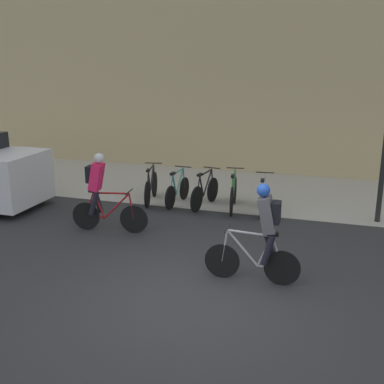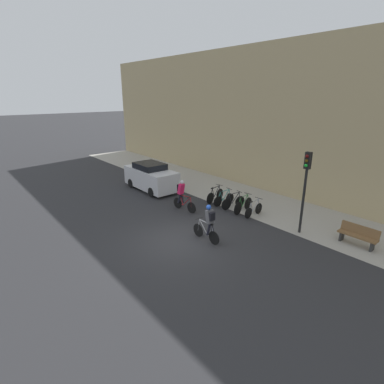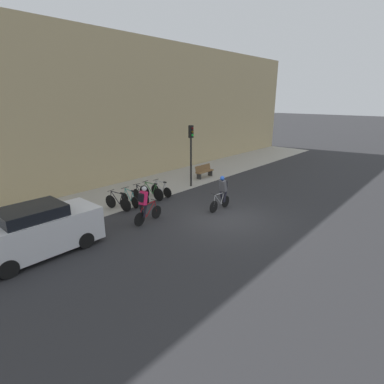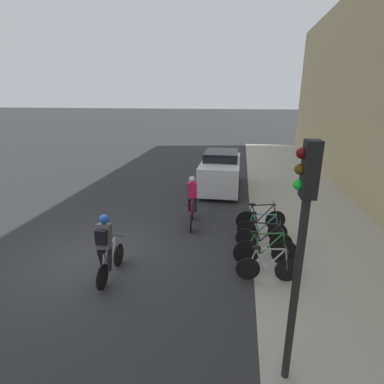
# 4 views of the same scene
# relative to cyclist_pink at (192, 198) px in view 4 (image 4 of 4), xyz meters

# --- Properties ---
(ground) EXTENTS (200.00, 200.00, 0.00)m
(ground) POSITION_rel_cyclist_pink_xyz_m (2.91, -2.41, -0.95)
(ground) COLOR #2B2B2D
(kerb_strip) EXTENTS (44.00, 4.50, 0.01)m
(kerb_strip) POSITION_rel_cyclist_pink_xyz_m (2.91, 4.34, -0.94)
(kerb_strip) COLOR #A39E93
(kerb_strip) RESTS_ON ground
(cyclist_pink) EXTENTS (1.74, 0.49, 1.76)m
(cyclist_pink) POSITION_rel_cyclist_pink_xyz_m (0.00, 0.00, 0.00)
(cyclist_pink) COLOR black
(cyclist_pink) RESTS_ON ground
(cyclist_grey) EXTENTS (1.65, 0.46, 1.75)m
(cyclist_grey) POSITION_rel_cyclist_pink_xyz_m (3.82, -1.49, 0.00)
(cyclist_grey) COLOR black
(cyclist_grey) RESTS_ON ground
(parked_bike_0) EXTENTS (0.50, 1.68, 0.98)m
(parked_bike_0) POSITION_rel_cyclist_pink_xyz_m (0.21, 2.39, -0.54)
(parked_bike_0) COLOR black
(parked_bike_0) RESTS_ON ground
(parked_bike_1) EXTENTS (0.46, 1.56, 0.94)m
(parked_bike_1) POSITION_rel_cyclist_pink_xyz_m (0.95, 2.39, -0.57)
(parked_bike_1) COLOR black
(parked_bike_1) RESTS_ON ground
(parked_bike_2) EXTENTS (0.46, 1.63, 0.96)m
(parked_bike_2) POSITION_rel_cyclist_pink_xyz_m (1.70, 2.39, -0.55)
(parked_bike_2) COLOR black
(parked_bike_2) RESTS_ON ground
(parked_bike_3) EXTENTS (0.46, 1.73, 0.99)m
(parked_bike_3) POSITION_rel_cyclist_pink_xyz_m (2.45, 2.39, -0.53)
(parked_bike_3) COLOR black
(parked_bike_3) RESTS_ON ground
(parked_bike_4) EXTENTS (0.46, 1.55, 0.94)m
(parked_bike_4) POSITION_rel_cyclist_pink_xyz_m (3.19, 2.39, -0.57)
(parked_bike_4) COLOR black
(parked_bike_4) RESTS_ON ground
(traffic_light_pole) EXTENTS (0.26, 0.30, 3.87)m
(traffic_light_pole) POSITION_rel_cyclist_pink_xyz_m (5.89, 2.48, 1.72)
(traffic_light_pole) COLOR black
(traffic_light_pole) RESTS_ON ground
(parked_car) EXTENTS (4.30, 1.84, 1.85)m
(parked_car) POSITION_rel_cyclist_pink_xyz_m (-4.36, 0.71, -0.05)
(parked_car) COLOR silver
(parked_car) RESTS_ON ground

